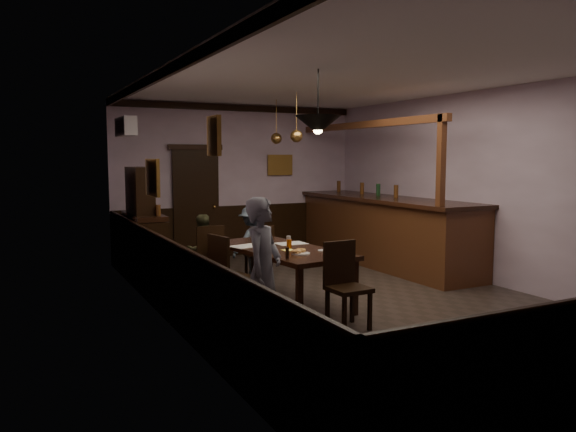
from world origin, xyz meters
TOP-DOWN VIEW (x-y plane):
  - room at (0.00, 0.00)m, footprint 5.01×8.01m
  - dining_table at (-0.88, 0.25)m, footprint 1.27×2.31m
  - chair_far_left at (-1.50, 1.46)m, footprint 0.43×0.43m
  - chair_far_right at (-0.61, 1.58)m, footprint 0.41×0.41m
  - chair_near at (-0.71, -1.05)m, footprint 0.44×0.44m
  - chair_side at (-1.78, -0.07)m, footprint 0.52×0.52m
  - person_standing at (-1.77, -1.12)m, footprint 0.66×0.66m
  - person_seated_left at (-1.52, 1.74)m, footprint 0.62×0.53m
  - person_seated_right at (-0.63, 1.85)m, footprint 0.86×0.66m
  - newspaper_left at (-1.26, 0.57)m, footprint 0.48×0.40m
  - newspaper_right at (-0.61, 0.50)m, footprint 0.43×0.31m
  - napkin at (-0.89, 0.03)m, footprint 0.17×0.17m
  - saucer at (-0.51, -0.23)m, footprint 0.15×0.15m
  - coffee_cup at (-0.47, -0.29)m, footprint 0.09×0.09m
  - pastry_plate at (-0.88, -0.31)m, footprint 0.22×0.22m
  - pastry_ring_a at (-0.94, -0.29)m, footprint 0.13×0.13m
  - pastry_ring_b at (-0.84, -0.23)m, footprint 0.13×0.13m
  - soda_can at (-0.81, 0.16)m, footprint 0.07×0.07m
  - beer_glass at (-1.13, 0.29)m, footprint 0.06×0.06m
  - water_glass at (-0.76, 0.27)m, footprint 0.06×0.06m
  - pepper_mill at (-1.18, -0.52)m, footprint 0.04×0.04m
  - sideboard at (-2.21, 2.59)m, footprint 0.49×1.37m
  - bar_counter at (1.99, 1.99)m, footprint 1.08×4.63m
  - door_back at (-0.90, 3.95)m, footprint 0.90×0.06m
  - ac_unit at (-2.38, 2.90)m, footprint 0.20×0.85m
  - picture_left_small at (-2.46, -1.60)m, footprint 0.04×0.28m
  - picture_left_large at (-2.46, 0.80)m, footprint 0.04×0.62m
  - picture_back at (0.90, 3.96)m, footprint 0.55×0.04m
  - pendant_iron at (-0.78, -0.54)m, footprint 0.56×0.56m
  - pendant_brass_mid at (0.10, 1.70)m, footprint 0.20×0.20m
  - pendant_brass_far at (0.30, 2.88)m, footprint 0.20×0.20m

SIDE VIEW (x-z plane):
  - chair_far_right at x=-0.61m, z-range 0.04..0.93m
  - chair_far_left at x=-1.50m, z-range 0.05..1.00m
  - chair_near at x=-0.71m, z-range 0.05..1.04m
  - person_seated_left at x=-1.52m, z-range 0.00..1.09m
  - chair_side at x=-1.78m, z-range 0.05..1.07m
  - person_seated_right at x=-0.63m, z-range 0.00..1.18m
  - bar_counter at x=1.99m, z-range -0.64..1.95m
  - dining_table at x=-0.88m, z-range 0.31..1.06m
  - sideboard at x=-2.21m, z-range -0.18..1.63m
  - napkin at x=-0.89m, z-range 0.75..0.75m
  - newspaper_left at x=-1.26m, z-range 0.75..0.76m
  - newspaper_right at x=-0.61m, z-range 0.75..0.76m
  - saucer at x=-0.51m, z-range 0.75..0.76m
  - pastry_plate at x=-0.88m, z-range 0.75..0.76m
  - person_standing at x=-1.77m, z-range 0.00..1.55m
  - pastry_ring_a at x=-0.94m, z-range 0.77..0.81m
  - pastry_ring_b at x=-0.84m, z-range 0.77..0.81m
  - coffee_cup at x=-0.47m, z-range 0.76..0.84m
  - soda_can at x=-0.81m, z-range 0.75..0.87m
  - pepper_mill at x=-1.18m, z-range 0.75..0.89m
  - water_glass at x=-0.76m, z-range 0.75..0.90m
  - beer_glass at x=-1.13m, z-range 0.75..0.95m
  - door_back at x=-0.90m, z-range 0.00..2.10m
  - room at x=0.00m, z-range -0.01..3.01m
  - picture_left_large at x=-2.46m, z-range 1.46..1.94m
  - picture_back at x=0.90m, z-range 1.59..2.01m
  - picture_left_small at x=-2.46m, z-range 1.97..2.33m
  - pendant_brass_mid at x=0.10m, z-range 1.89..2.70m
  - pendant_brass_far at x=0.30m, z-range 1.89..2.70m
  - pendant_iron at x=-0.78m, z-range 1.96..2.73m
  - ac_unit at x=-2.38m, z-range 2.30..2.60m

